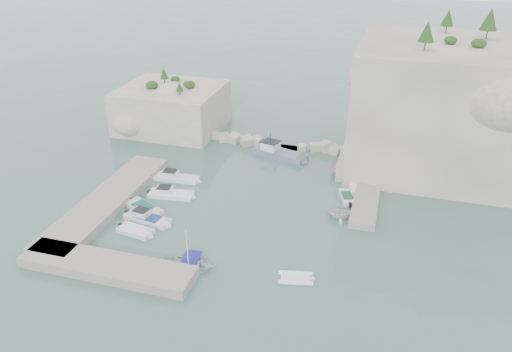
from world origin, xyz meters
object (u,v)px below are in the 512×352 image
(motorboat_c, at_px, (144,210))
(tender_east_b, at_px, (347,199))
(inflatable_dinghy, at_px, (295,279))
(motorboat_d, at_px, (148,221))
(motorboat_a, at_px, (177,180))
(rowboat, at_px, (189,269))
(tender_east_a, at_px, (339,217))
(work_boat, at_px, (280,156))
(motorboat_e, at_px, (136,233))
(tender_east_d, at_px, (347,177))
(motorboat_b, at_px, (171,196))
(tender_east_c, at_px, (356,187))

(motorboat_c, xyz_separation_m, tender_east_b, (23.24, 9.41, 0.00))
(motorboat_c, relative_size, inflatable_dinghy, 1.51)
(motorboat_c, height_order, motorboat_d, motorboat_d)
(motorboat_a, xyz_separation_m, rowboat, (9.12, -17.39, 0.00))
(tender_east_a, distance_m, work_boat, 18.18)
(motorboat_e, xyz_separation_m, tender_east_a, (21.44, 9.62, 0.00))
(motorboat_e, bearing_deg, tender_east_a, 33.81)
(motorboat_e, height_order, rowboat, rowboat)
(motorboat_c, height_order, inflatable_dinghy, motorboat_c)
(rowboat, bearing_deg, motorboat_e, 54.11)
(motorboat_d, bearing_deg, motorboat_a, 105.67)
(motorboat_d, distance_m, inflatable_dinghy, 19.56)
(motorboat_c, bearing_deg, tender_east_d, 59.37)
(rowboat, xyz_separation_m, tender_east_a, (13.20, 13.92, 0.00))
(tender_east_a, bearing_deg, tender_east_b, -12.01)
(motorboat_e, distance_m, rowboat, 9.29)
(motorboat_b, distance_m, tender_east_d, 23.74)
(motorboat_b, distance_m, motorboat_c, 4.34)
(motorboat_b, xyz_separation_m, rowboat, (7.93, -13.04, 0.00))
(motorboat_d, xyz_separation_m, tender_east_b, (21.61, 11.55, 0.00))
(motorboat_e, height_order, work_boat, work_boat)
(inflatable_dinghy, distance_m, tender_east_c, 21.15)
(motorboat_d, relative_size, tender_east_b, 1.52)
(tender_east_d, bearing_deg, motorboat_e, 130.46)
(motorboat_a, height_order, motorboat_c, motorboat_a)
(tender_east_c, bearing_deg, tender_east_a, 159.12)
(motorboat_a, bearing_deg, tender_east_a, -11.85)
(motorboat_c, xyz_separation_m, motorboat_e, (1.47, -4.79, 0.00))
(motorboat_d, bearing_deg, motorboat_e, -83.36)
(motorboat_e, xyz_separation_m, work_boat, (10.66, 24.26, 0.00))
(motorboat_e, xyz_separation_m, rowboat, (8.24, -4.29, 0.00))
(tender_east_c, bearing_deg, work_boat, 48.11)
(motorboat_c, xyz_separation_m, inflatable_dinghy, (20.36, -7.75, 0.00))
(motorboat_d, relative_size, tender_east_d, 1.30)
(motorboat_b, relative_size, work_boat, 0.69)
(tender_east_c, bearing_deg, inflatable_dinghy, 156.62)
(motorboat_c, distance_m, tender_east_c, 27.31)
(motorboat_e, height_order, tender_east_c, same)
(motorboat_c, relative_size, tender_east_c, 0.99)
(work_boat, bearing_deg, motorboat_a, -119.16)
(motorboat_c, relative_size, motorboat_e, 1.25)
(tender_east_b, bearing_deg, rowboat, 125.32)
(motorboat_a, height_order, tender_east_b, motorboat_a)
(rowboat, distance_m, tender_east_b, 22.91)
(motorboat_a, bearing_deg, motorboat_d, -87.32)
(motorboat_a, distance_m, motorboat_b, 4.51)
(tender_east_c, height_order, tender_east_d, tender_east_d)
(motorboat_d, xyz_separation_m, tender_east_c, (22.34, 15.24, 0.00))
(motorboat_b, xyz_separation_m, inflatable_dinghy, (18.59, -11.71, 0.00))
(inflatable_dinghy, bearing_deg, tender_east_d, 72.67)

